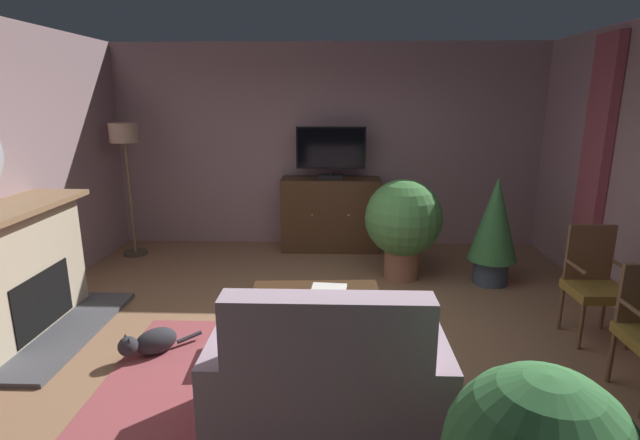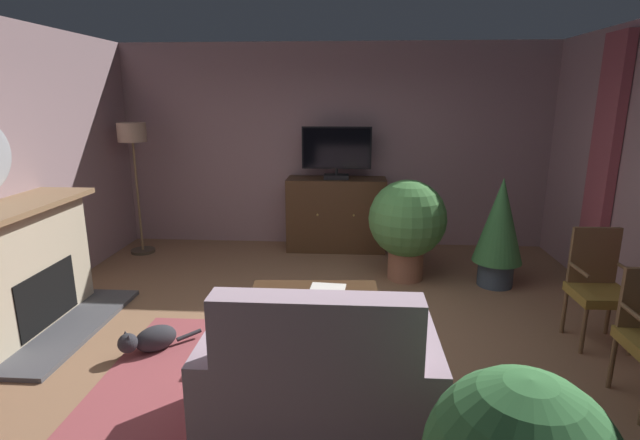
% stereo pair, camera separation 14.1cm
% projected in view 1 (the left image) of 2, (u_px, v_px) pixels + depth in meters
% --- Properties ---
extents(ground_plane, '(6.52, 6.64, 0.04)m').
position_uv_depth(ground_plane, '(320.00, 346.00, 4.20)').
color(ground_plane, '#936B4C').
extents(wall_back, '(6.52, 0.10, 2.80)m').
position_uv_depth(wall_back, '(327.00, 146.00, 6.82)').
color(wall_back, gray).
rests_on(wall_back, ground_plane).
extents(curtain_panel_far, '(0.10, 0.44, 2.35)m').
position_uv_depth(curtain_panel_far, '(597.00, 149.00, 5.15)').
color(curtain_panel_far, '#A34C56').
extents(rug_central, '(2.61, 1.87, 0.01)m').
position_uv_depth(rug_central, '(278.00, 379.00, 3.67)').
color(rug_central, '#9E474C').
rests_on(rug_central, ground_plane).
extents(fireplace, '(0.93, 1.70, 1.17)m').
position_uv_depth(fireplace, '(17.00, 275.00, 4.26)').
color(fireplace, '#4C4C51').
rests_on(fireplace, ground_plane).
extents(tv_cabinet, '(1.34, 0.52, 1.00)m').
position_uv_depth(tv_cabinet, '(331.00, 216.00, 6.70)').
color(tv_cabinet, '#352315').
rests_on(tv_cabinet, ground_plane).
extents(television, '(0.92, 0.20, 0.70)m').
position_uv_depth(television, '(331.00, 151.00, 6.43)').
color(television, black).
rests_on(television, tv_cabinet).
extents(coffee_table, '(1.11, 0.57, 0.48)m').
position_uv_depth(coffee_table, '(316.00, 297.00, 4.12)').
color(coffee_table, '#422B19').
rests_on(coffee_table, ground_plane).
extents(tv_remote, '(0.18, 0.09, 0.02)m').
position_uv_depth(tv_remote, '(286.00, 295.00, 4.00)').
color(tv_remote, black).
rests_on(tv_remote, coffee_table).
extents(folded_newspaper, '(0.32, 0.24, 0.01)m').
position_uv_depth(folded_newspaper, '(329.00, 288.00, 4.17)').
color(folded_newspaper, silver).
rests_on(folded_newspaper, coffee_table).
extents(sofa_floral, '(1.47, 0.86, 1.04)m').
position_uv_depth(sofa_floral, '(328.00, 384.00, 3.02)').
color(sofa_floral, '#AD93A3').
rests_on(sofa_floral, ground_plane).
extents(side_chair_nearest_door, '(0.46, 0.44, 0.99)m').
position_uv_depth(side_chair_nearest_door, '(594.00, 280.00, 4.22)').
color(side_chair_nearest_door, olive).
rests_on(side_chair_nearest_door, ground_plane).
extents(potted_plant_small_fern_corner, '(0.89, 0.89, 1.17)m').
position_uv_depth(potted_plant_small_fern_corner, '(403.00, 221.00, 5.58)').
color(potted_plant_small_fern_corner, '#99664C').
rests_on(potted_plant_small_fern_corner, ground_plane).
extents(potted_plant_tall_palm_by_window, '(0.54, 0.54, 1.24)m').
position_uv_depth(potted_plant_tall_palm_by_window, '(494.00, 226.00, 5.41)').
color(potted_plant_tall_palm_by_window, '#3D4C5B').
rests_on(potted_plant_tall_palm_by_window, ground_plane).
extents(cat, '(0.58, 0.48, 0.23)m').
position_uv_depth(cat, '(151.00, 342.00, 4.00)').
color(cat, '#2D2D33').
rests_on(cat, ground_plane).
extents(floor_lamp, '(0.36, 0.36, 1.75)m').
position_uv_depth(floor_lamp, '(125.00, 149.00, 6.23)').
color(floor_lamp, '#4C4233').
rests_on(floor_lamp, ground_plane).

